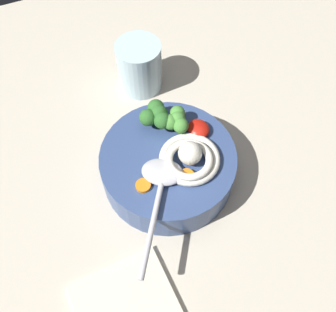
{
  "coord_description": "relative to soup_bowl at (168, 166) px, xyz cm",
  "views": [
    {
      "loc": [
        25.27,
        -12.81,
        59.3
      ],
      "look_at": [
        -2.61,
        -1.03,
        10.17
      ],
      "focal_mm": 41.73,
      "sensor_mm": 36.0,
      "label": 1
    }
  ],
  "objects": [
    {
      "name": "table_slab",
      "position": [
        2.61,
        1.03,
        -5.19
      ],
      "size": [
        111.02,
        111.02,
        4.29
      ],
      "primitive_type": "cube",
      "color": "#BCB29E",
      "rests_on": "ground"
    },
    {
      "name": "soup_bowl",
      "position": [
        0.0,
        0.0,
        0.0
      ],
      "size": [
        20.57,
        20.57,
        5.89
      ],
      "color": "#334775",
      "rests_on": "table_slab"
    },
    {
      "name": "noodle_pile",
      "position": [
        2.18,
        2.44,
        4.08
      ],
      "size": [
        9.86,
        9.67,
        3.96
      ],
      "color": "silver",
      "rests_on": "soup_bowl"
    },
    {
      "name": "soup_spoon",
      "position": [
        4.17,
        -2.74,
        3.65
      ],
      "size": [
        16.25,
        12.27,
        1.6
      ],
      "rotation": [
        0.0,
        0.0,
        5.7
      ],
      "color": "#B7B7BC",
      "rests_on": "soup_bowl"
    },
    {
      "name": "chili_sauce_dollop",
      "position": [
        -2.22,
        5.97,
        3.66
      ],
      "size": [
        3.62,
        3.26,
        1.63
      ],
      "primitive_type": "ellipsoid",
      "color": "#B2190F",
      "rests_on": "soup_bowl"
    },
    {
      "name": "broccoli_floret_center",
      "position": [
        -4.01,
        3.09,
        5.13
      ],
      "size": [
        4.61,
        3.97,
        3.64
      ],
      "color": "#7A9E60",
      "rests_on": "soup_bowl"
    },
    {
      "name": "broccoli_floret_left",
      "position": [
        -5.95,
        0.34,
        5.38
      ],
      "size": [
        5.11,
        4.4,
        4.04
      ],
      "color": "#7A9E60",
      "rests_on": "soup_bowl"
    },
    {
      "name": "carrot_slice_far",
      "position": [
        3.3,
        -5.19,
        3.13
      ],
      "size": [
        2.17,
        2.17,
        0.56
      ],
      "primitive_type": "cylinder",
      "color": "orange",
      "rests_on": "soup_bowl"
    },
    {
      "name": "carrot_slice_front",
      "position": [
        4.37,
        0.74,
        3.21
      ],
      "size": [
        2.26,
        2.26,
        0.72
      ],
      "primitive_type": "cylinder",
      "color": "orange",
      "rests_on": "soup_bowl"
    },
    {
      "name": "drinking_glass",
      "position": [
        -19.85,
        2.88,
        1.6
      ],
      "size": [
        7.95,
        7.95,
        9.28
      ],
      "primitive_type": "cylinder",
      "color": "silver",
      "rests_on": "table_slab"
    },
    {
      "name": "folded_napkin",
      "position": [
        16.67,
        -12.85,
        -2.64
      ],
      "size": [
        13.15,
        13.43,
        0.8
      ],
      "primitive_type": "cube",
      "rotation": [
        0.0,
        0.0,
        0.05
      ],
      "color": "beige",
      "rests_on": "table_slab"
    }
  ]
}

